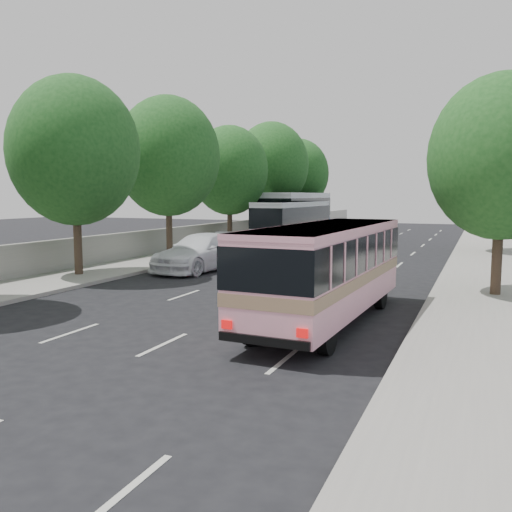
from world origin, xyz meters
The scene contains 17 objects.
ground centered at (0.00, 0.00, 0.00)m, with size 120.00×120.00×0.00m, color black.
sidewalk_left centered at (-8.50, 20.00, 0.07)m, with size 4.00×90.00×0.15m, color #9E998E.
sidewalk_right centered at (8.50, 20.00, 0.06)m, with size 4.00×90.00×0.12m, color #9E998E.
low_wall centered at (-10.30, 20.00, 0.90)m, with size 0.30×90.00×1.50m, color #9E998E.
tree_left_b centered at (-8.42, 5.94, 5.82)m, with size 5.70×5.70×8.88m.
tree_left_c centered at (-8.62, 13.94, 6.12)m, with size 6.00×6.00×9.35m.
tree_left_d centered at (-8.52, 21.94, 5.63)m, with size 5.52×5.52×8.60m.
tree_left_e centered at (-8.42, 29.94, 6.43)m, with size 6.30×6.30×9.82m.
tree_left_f centered at (-8.62, 37.94, 6.00)m, with size 5.88×5.88×9.16m.
tree_right_near centered at (8.78, 7.94, 5.20)m, with size 5.10×5.10×7.95m.
tree_right_far centered at (9.08, 23.94, 6.12)m, with size 6.00×6.00×9.35m.
pink_bus centered at (4.13, 1.79, 1.76)m, with size 2.65×8.98×2.83m.
pink_taxi centered at (1.00, 10.76, 0.72)m, with size 1.69×4.21×1.43m, color #FF1690.
white_pickup centered at (-4.50, 10.20, 0.89)m, with size 2.50×6.16×1.79m, color white.
tour_coach_front centered at (-4.50, 24.18, 1.93)m, with size 2.49×10.77×3.21m.
tour_coach_rear centered at (-6.30, 30.39, 2.33)m, with size 3.35×13.04×3.87m.
taxi_roof_sign centered at (1.00, 10.76, 1.52)m, with size 0.55×0.18×0.18m, color silver.
Camera 1 is at (8.17, -13.16, 3.68)m, focal length 38.00 mm.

